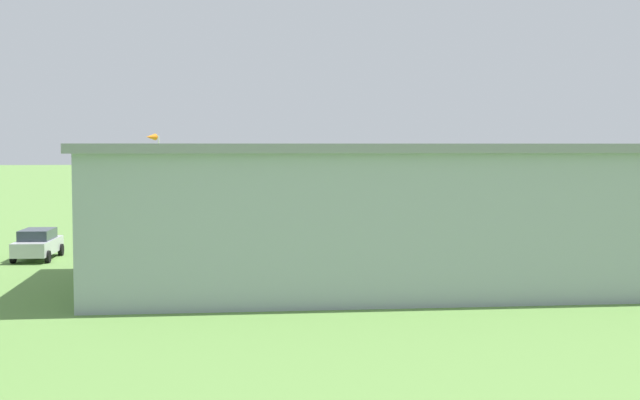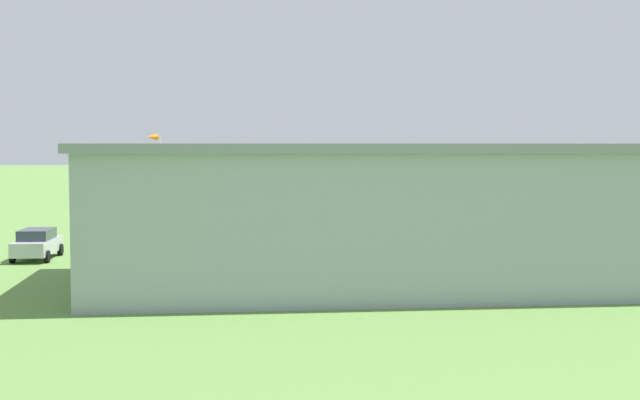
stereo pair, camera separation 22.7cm
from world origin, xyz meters
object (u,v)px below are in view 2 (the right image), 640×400
Objects in this scene: windsock at (153,143)px; biplane at (252,187)px; person_near_hangar_door at (115,237)px; car_silver at (37,243)px; person_watching_takeoff at (179,235)px; hangar at (514,213)px.

biplane is at bearing 124.36° from windsock.
biplane is at bearing -114.50° from person_near_hangar_door.
biplane is 25.98m from car_silver.
person_near_hangar_door is at bearing 18.19° from person_watching_takeoff.
biplane is 4.94× the size of person_watching_takeoff.
hangar reaches higher than biplane.
hangar is 22.60m from person_near_hangar_door.
person_watching_takeoff is at bearing 94.62° from windsock.
person_watching_takeoff is at bearing -154.67° from car_silver.
biplane is 19.86m from person_watching_takeoff.
person_near_hangar_door reaches higher than car_silver.
biplane is 4.71× the size of person_near_hangar_door.
windsock is at bearing -85.38° from person_watching_takeoff.
car_silver is 4.46m from person_near_hangar_door.
windsock reaches higher than car_silver.
hangar is at bearing 105.16° from biplane.
hangar is at bearing 135.56° from person_watching_takeoff.
person_watching_takeoff is at bearing -161.81° from person_near_hangar_door.
person_watching_takeoff is at bearing 73.48° from biplane.
biplane is (9.03, -33.33, -0.39)m from hangar.
car_silver is (12.98, 22.44, -1.81)m from biplane.
person_near_hangar_door is (9.17, 20.12, -1.79)m from biplane.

